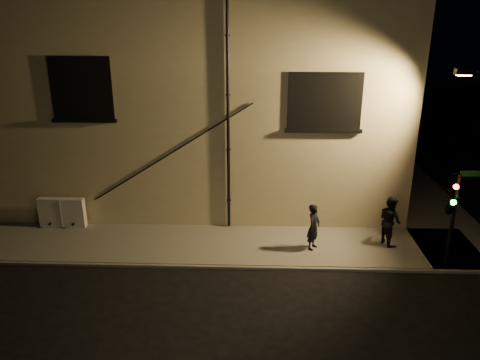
{
  "coord_description": "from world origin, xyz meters",
  "views": [
    {
      "loc": [
        -0.78,
        -13.48,
        7.93
      ],
      "look_at": [
        -1.34,
        1.8,
        2.44
      ],
      "focal_mm": 35.0,
      "sensor_mm": 36.0,
      "label": 1
    }
  ],
  "objects_px": {
    "pedestrian_b": "(390,220)",
    "traffic_signal": "(450,204)",
    "utility_cabinet": "(62,212)",
    "pedestrian_a": "(314,227)"
  },
  "relations": [
    {
      "from": "traffic_signal",
      "to": "pedestrian_a",
      "type": "bearing_deg",
      "value": 166.18
    },
    {
      "from": "utility_cabinet",
      "to": "pedestrian_b",
      "type": "distance_m",
      "value": 12.2
    },
    {
      "from": "pedestrian_a",
      "to": "pedestrian_b",
      "type": "xyz_separation_m",
      "value": [
        2.73,
        0.47,
        0.07
      ]
    },
    {
      "from": "pedestrian_b",
      "to": "traffic_signal",
      "type": "bearing_deg",
      "value": -158.81
    },
    {
      "from": "utility_cabinet",
      "to": "pedestrian_b",
      "type": "xyz_separation_m",
      "value": [
        12.16,
        -0.98,
        0.32
      ]
    },
    {
      "from": "utility_cabinet",
      "to": "traffic_signal",
      "type": "xyz_separation_m",
      "value": [
        13.51,
        -2.46,
        1.59
      ]
    },
    {
      "from": "pedestrian_a",
      "to": "pedestrian_b",
      "type": "distance_m",
      "value": 2.77
    },
    {
      "from": "pedestrian_a",
      "to": "traffic_signal",
      "type": "relative_size",
      "value": 0.51
    },
    {
      "from": "traffic_signal",
      "to": "pedestrian_b",
      "type": "bearing_deg",
      "value": 132.47
    },
    {
      "from": "pedestrian_a",
      "to": "traffic_signal",
      "type": "bearing_deg",
      "value": -75.51
    }
  ]
}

